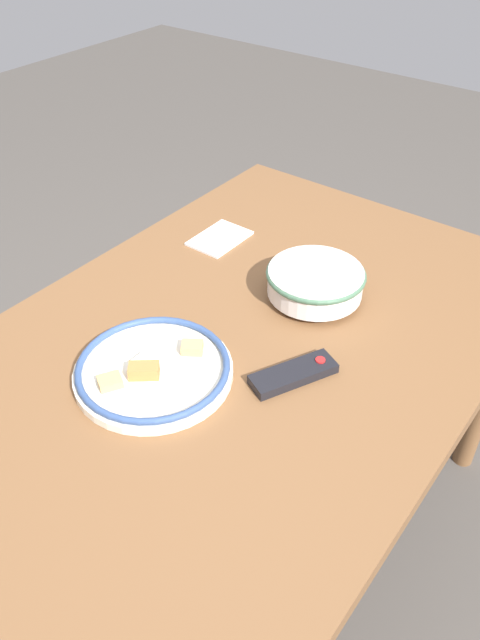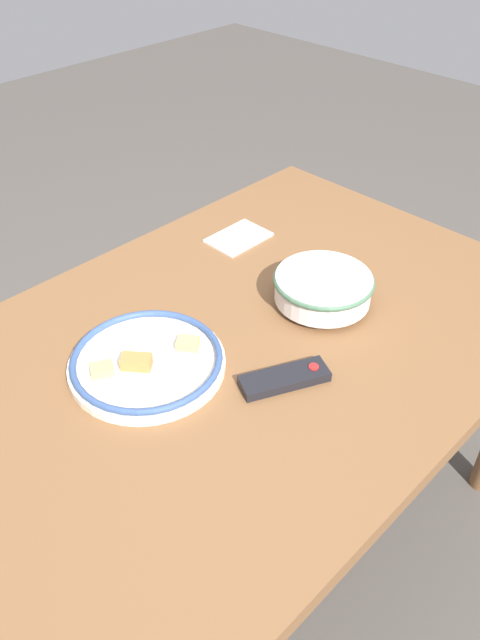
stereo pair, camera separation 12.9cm
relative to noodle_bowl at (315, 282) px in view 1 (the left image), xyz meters
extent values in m
plane|color=#4C4742|center=(0.24, -0.05, -0.77)|extent=(8.00, 8.00, 0.00)
cube|color=brown|center=(0.24, -0.05, -0.06)|extent=(1.45, 0.93, 0.04)
cylinder|color=brown|center=(-0.42, -0.44, -0.43)|extent=(0.06, 0.06, 0.69)
cylinder|color=silver|center=(0.00, 0.00, -0.04)|extent=(0.10, 0.10, 0.01)
cylinder|color=silver|center=(0.00, 0.00, 0.00)|extent=(0.21, 0.21, 0.06)
cylinder|color=#9E4C1E|center=(0.00, 0.00, 0.00)|extent=(0.19, 0.19, 0.05)
torus|color=#42664C|center=(0.00, 0.00, 0.02)|extent=(0.22, 0.22, 0.01)
cylinder|color=silver|center=(0.41, -0.11, -0.03)|extent=(0.31, 0.31, 0.02)
torus|color=#334C7F|center=(0.41, -0.11, -0.02)|extent=(0.30, 0.30, 0.01)
cube|color=tan|center=(0.49, -0.14, -0.02)|extent=(0.06, 0.05, 0.02)
cube|color=#B2753D|center=(0.43, -0.11, -0.01)|extent=(0.06, 0.07, 0.03)
cube|color=tan|center=(0.32, -0.08, -0.02)|extent=(0.05, 0.05, 0.02)
cube|color=silver|center=(0.41, -0.13, -0.02)|extent=(0.04, 0.03, 0.02)
cube|color=black|center=(0.25, 0.11, -0.03)|extent=(0.18, 0.13, 0.02)
cylinder|color=red|center=(0.19, 0.13, -0.02)|extent=(0.02, 0.02, 0.00)
cube|color=white|center=(-0.06, -0.33, -0.04)|extent=(0.15, 0.11, 0.01)
camera|label=1|loc=(1.00, 0.55, 0.80)|focal=35.00mm
camera|label=2|loc=(0.92, 0.65, 0.80)|focal=35.00mm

